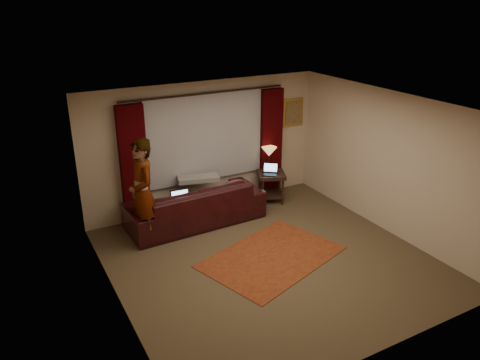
# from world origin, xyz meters

# --- Properties ---
(floor) EXTENTS (5.00, 5.00, 0.01)m
(floor) POSITION_xyz_m (0.00, 0.00, -0.01)
(floor) COLOR brown
(floor) RESTS_ON ground
(ceiling) EXTENTS (5.00, 5.00, 0.02)m
(ceiling) POSITION_xyz_m (0.00, 0.00, 2.60)
(ceiling) COLOR silver
(ceiling) RESTS_ON ground
(wall_back) EXTENTS (5.00, 0.02, 2.60)m
(wall_back) POSITION_xyz_m (0.00, 2.50, 1.30)
(wall_back) COLOR beige
(wall_back) RESTS_ON ground
(wall_front) EXTENTS (5.00, 0.02, 2.60)m
(wall_front) POSITION_xyz_m (0.00, -2.50, 1.30)
(wall_front) COLOR beige
(wall_front) RESTS_ON ground
(wall_left) EXTENTS (0.02, 5.00, 2.60)m
(wall_left) POSITION_xyz_m (-2.50, 0.00, 1.30)
(wall_left) COLOR beige
(wall_left) RESTS_ON ground
(wall_right) EXTENTS (0.02, 5.00, 2.60)m
(wall_right) POSITION_xyz_m (2.50, 0.00, 1.30)
(wall_right) COLOR beige
(wall_right) RESTS_ON ground
(sheer_curtain) EXTENTS (2.50, 0.05, 1.80)m
(sheer_curtain) POSITION_xyz_m (0.00, 2.44, 1.50)
(sheer_curtain) COLOR #A6A6AE
(sheer_curtain) RESTS_ON wall_back
(drape_left) EXTENTS (0.50, 0.14, 2.30)m
(drape_left) POSITION_xyz_m (-1.50, 2.39, 1.18)
(drape_left) COLOR #300104
(drape_left) RESTS_ON floor
(drape_right) EXTENTS (0.50, 0.14, 2.30)m
(drape_right) POSITION_xyz_m (1.50, 2.39, 1.18)
(drape_right) COLOR #300104
(drape_right) RESTS_ON floor
(curtain_rod) EXTENTS (0.04, 0.04, 3.40)m
(curtain_rod) POSITION_xyz_m (0.00, 2.39, 2.38)
(curtain_rod) COLOR black
(curtain_rod) RESTS_ON wall_back
(picture_frame) EXTENTS (0.50, 0.04, 0.60)m
(picture_frame) POSITION_xyz_m (2.10, 2.47, 1.75)
(picture_frame) COLOR gold
(picture_frame) RESTS_ON wall_back
(sofa) EXTENTS (2.67, 1.22, 1.06)m
(sofa) POSITION_xyz_m (-0.52, 1.86, 0.53)
(sofa) COLOR black
(sofa) RESTS_ON floor
(throw_blanket) EXTENTS (0.86, 0.51, 0.09)m
(throw_blanket) POSITION_xyz_m (-0.32, 2.15, 1.06)
(throw_blanket) COLOR gray
(throw_blanket) RESTS_ON sofa
(clothing_pile) EXTENTS (0.55, 0.47, 0.20)m
(clothing_pile) POSITION_xyz_m (0.33, 1.77, 0.63)
(clothing_pile) COLOR brown
(clothing_pile) RESTS_ON sofa
(laptop_sofa) EXTENTS (0.38, 0.41, 0.26)m
(laptop_sofa) POSITION_xyz_m (-0.87, 1.63, 0.66)
(laptop_sofa) COLOR black
(laptop_sofa) RESTS_ON sofa
(area_rug) EXTENTS (2.65, 2.17, 0.01)m
(area_rug) POSITION_xyz_m (0.09, 0.05, 0.01)
(area_rug) COLOR brown
(area_rug) RESTS_ON floor
(end_table) EXTENTS (0.73, 0.73, 0.64)m
(end_table) POSITION_xyz_m (1.30, 2.02, 0.32)
(end_table) COLOR black
(end_table) RESTS_ON floor
(tiffany_lamp) EXTENTS (0.44, 0.44, 0.51)m
(tiffany_lamp) POSITION_xyz_m (1.34, 2.20, 0.89)
(tiffany_lamp) COLOR olive
(tiffany_lamp) RESTS_ON end_table
(laptop_table) EXTENTS (0.45, 0.46, 0.22)m
(laptop_table) POSITION_xyz_m (1.22, 1.96, 0.75)
(laptop_table) COLOR black
(laptop_table) RESTS_ON end_table
(person) EXTENTS (0.58, 0.58, 1.93)m
(person) POSITION_xyz_m (-1.62, 1.55, 0.97)
(person) COLOR gray
(person) RESTS_ON floor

